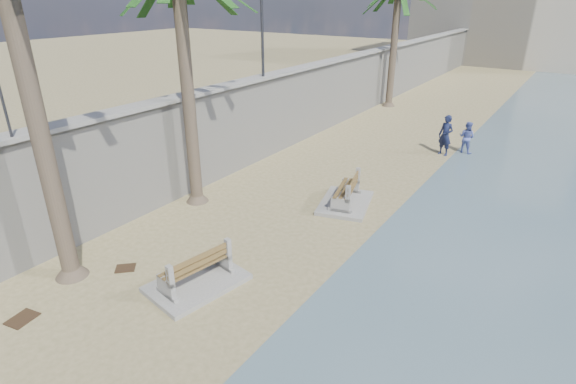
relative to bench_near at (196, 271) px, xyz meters
The scene contains 9 objects.
ground_plane 3.17m from the bench_near, 77.69° to the right, with size 140.00×140.00×0.00m, color #95865B.
seawall 17.58m from the bench_near, 104.98° to the left, with size 0.45×70.00×3.50m, color gray.
wall_cap 17.80m from the bench_near, 104.98° to the left, with size 0.80×70.00×0.12m, color gray.
bench_near is the anchor object (origin of this frame).
bench_far 6.47m from the bench_near, 81.49° to the left, with size 2.18×2.72×1.00m.
person_a 13.92m from the bench_near, 80.60° to the left, with size 0.77×0.52×2.13m, color #141A39.
person_b 14.90m from the bench_near, 78.32° to the left, with size 0.79×0.62×1.65m, color #525FAA.
debris_b 4.02m from the bench_near, 127.07° to the right, with size 0.61×0.49×0.03m, color #382616.
debris_d 2.26m from the bench_near, 166.14° to the right, with size 0.51×0.41×0.03m, color #382616.
Camera 1 is at (6.55, -3.58, 6.84)m, focal length 28.00 mm.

